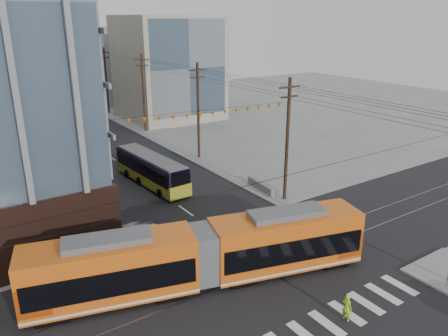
# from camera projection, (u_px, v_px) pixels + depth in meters

# --- Properties ---
(ground) EXTENTS (160.00, 160.00, 0.00)m
(ground) POSITION_uv_depth(u_px,v_px,m) (299.00, 291.00, 26.36)
(ground) COLOR slate
(bg_bldg_ne_near) EXTENTS (14.00, 14.00, 16.00)m
(bg_bldg_ne_near) POSITION_uv_depth(u_px,v_px,m) (168.00, 68.00, 69.80)
(bg_bldg_ne_near) COLOR gray
(bg_bldg_ne_near) RESTS_ON ground
(bg_bldg_ne_far) EXTENTS (16.00, 16.00, 14.00)m
(bg_bldg_ne_far) POSITION_uv_depth(u_px,v_px,m) (131.00, 63.00, 86.85)
(bg_bldg_ne_far) COLOR #8C99A5
(bg_bldg_ne_far) RESTS_ON ground
(utility_pole_far) EXTENTS (0.30, 0.30, 11.00)m
(utility_pole_far) POSITION_uv_depth(u_px,v_px,m) (106.00, 81.00, 72.93)
(utility_pole_far) COLOR black
(utility_pole_far) RESTS_ON ground
(streetcar) EXTENTS (20.83, 8.31, 4.01)m
(streetcar) POSITION_uv_depth(u_px,v_px,m) (203.00, 255.00, 26.50)
(streetcar) COLOR #D85B14
(streetcar) RESTS_ON ground
(city_bus) EXTENTS (3.05, 10.86, 3.04)m
(city_bus) POSITION_uv_depth(u_px,v_px,m) (151.00, 170.00, 42.74)
(city_bus) COLOR #1D1230
(city_bus) RESTS_ON ground
(parked_car_silver) EXTENTS (2.32, 4.33, 1.36)m
(parked_car_silver) POSITION_uv_depth(u_px,v_px,m) (143.00, 233.00, 32.09)
(parked_car_silver) COLOR gray
(parked_car_silver) RESTS_ON ground
(parked_car_white) EXTENTS (3.50, 4.98, 1.34)m
(parked_car_white) POSITION_uv_depth(u_px,v_px,m) (95.00, 197.00, 38.48)
(parked_car_white) COLOR silver
(parked_car_white) RESTS_ON ground
(parked_car_grey) EXTENTS (3.55, 5.54, 1.42)m
(parked_car_grey) POSITION_uv_depth(u_px,v_px,m) (88.00, 179.00, 42.50)
(parked_car_grey) COLOR slate
(parked_car_grey) RESTS_ON ground
(pedestrian) EXTENTS (0.44, 0.62, 1.58)m
(pedestrian) POSITION_uv_depth(u_px,v_px,m) (347.00, 307.00, 23.64)
(pedestrian) COLOR #96DC24
(pedestrian) RESTS_ON ground
(jersey_barrier) EXTENTS (1.30, 4.12, 0.81)m
(jersey_barrier) POSITION_uv_depth(u_px,v_px,m) (262.00, 186.00, 41.60)
(jersey_barrier) COLOR slate
(jersey_barrier) RESTS_ON ground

